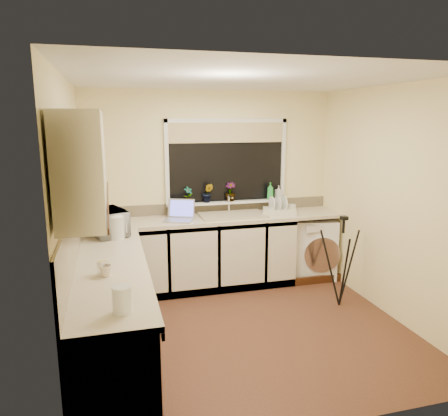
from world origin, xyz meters
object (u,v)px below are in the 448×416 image
kettle (116,228)px  cup_back (292,208)px  washing_machine (312,247)px  plant_b (208,193)px  microwave (108,222)px  soap_bottle_green (270,191)px  steel_jar (102,268)px  soap_bottle_clear (279,192)px  tripod (342,262)px  laptop (180,215)px  plant_c (230,192)px  cup_left (106,271)px  plant_a (188,195)px  glass_jug (122,300)px  dish_rack (279,211)px

kettle → cup_back: kettle is taller
washing_machine → plant_b: plant_b is taller
microwave → soap_bottle_green: size_ratio=2.15×
cup_back → steel_jar: bearing=-142.9°
plant_b → soap_bottle_green: size_ratio=1.08×
plant_b → soap_bottle_clear: bearing=0.6°
tripod → steel_jar: tripod is taller
steel_jar → kettle: bearing=83.2°
laptop → soap_bottle_green: size_ratio=1.87×
microwave → soap_bottle_clear: bearing=-92.9°
laptop → steel_jar: size_ratio=3.67×
plant_c → cup_left: 2.54m
plant_a → plant_c: (0.55, 0.02, 0.01)m
washing_machine → cup_left: (-2.66, -1.78, 0.55)m
plant_b → cup_back: plant_b is taller
microwave → cup_back: bearing=-96.9°
plant_b → cup_left: (-1.27, -1.97, -0.23)m
plant_a → soap_bottle_clear: size_ratio=1.20×
plant_b → steel_jar: bearing=-123.7°
glass_jug → plant_b: bearing=66.3°
washing_machine → microwave: (-2.64, -0.53, 0.64)m
plant_a → cup_back: 1.38m
dish_rack → plant_a: bearing=-171.6°
microwave → plant_b: (1.24, 0.71, 0.14)m
laptop → kettle: 1.00m
laptop → plant_c: bearing=44.2°
washing_machine → microwave: size_ratio=1.64×
plant_b → tripod: bearing=-42.2°
laptop → plant_b: size_ratio=1.73×
microwave → soap_bottle_clear: 2.33m
dish_rack → microwave: bearing=-147.5°
glass_jug → plant_c: (1.47, 2.67, 0.18)m
kettle → cup_back: (2.27, 0.76, -0.07)m
tripod → steel_jar: (-2.56, -0.78, 0.43)m
tripod → glass_jug: 2.90m
plant_b → washing_machine: bearing=-7.5°
kettle → steel_jar: (-0.12, -1.05, -0.06)m
tripod → cup_left: bearing=-177.6°
washing_machine → tripod: tripod is taller
plant_b → soap_bottle_green: (0.85, -0.01, -0.01)m
kettle → plant_b: 1.47m
microwave → plant_a: size_ratio=2.28×
glass_jug → soap_bottle_green: (2.01, 2.64, 0.18)m
laptop → tripod: laptop is taller
laptop → soap_bottle_clear: bearing=34.1°
kettle → plant_b: size_ratio=0.94×
washing_machine → plant_a: plant_a is taller
microwave → plant_c: 1.72m
dish_rack → tripod: (0.38, -0.93, -0.41)m
steel_jar → plant_a: size_ratio=0.54×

